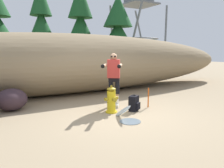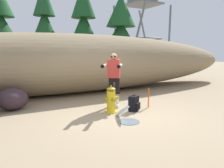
{
  "view_description": "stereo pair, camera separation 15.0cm",
  "coord_description": "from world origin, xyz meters",
  "px_view_note": "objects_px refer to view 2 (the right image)",
  "views": [
    {
      "loc": [
        -3.04,
        -4.8,
        1.71
      ],
      "look_at": [
        0.05,
        0.61,
        0.75
      ],
      "focal_mm": 34.77,
      "sensor_mm": 36.0,
      "label": 1
    },
    {
      "loc": [
        -2.91,
        -4.88,
        1.71
      ],
      "look_at": [
        0.05,
        0.61,
        0.75
      ],
      "focal_mm": 34.77,
      "sensor_mm": 36.0,
      "label": 2
    }
  ],
  "objects_px": {
    "boulder_mid": "(13,99)",
    "spare_backpack": "(134,104)",
    "fire_hydrant": "(111,100)",
    "survey_stake": "(149,98)",
    "utility_worker": "(114,74)"
  },
  "relations": [
    {
      "from": "boulder_mid",
      "to": "spare_backpack",
      "type": "bearing_deg",
      "value": -30.67
    },
    {
      "from": "fire_hydrant",
      "to": "spare_backpack",
      "type": "distance_m",
      "value": 0.68
    },
    {
      "from": "fire_hydrant",
      "to": "survey_stake",
      "type": "height_order",
      "value": "fire_hydrant"
    },
    {
      "from": "spare_backpack",
      "to": "survey_stake",
      "type": "distance_m",
      "value": 0.62
    },
    {
      "from": "utility_worker",
      "to": "spare_backpack",
      "type": "relative_size",
      "value": 3.48
    },
    {
      "from": "fire_hydrant",
      "to": "spare_backpack",
      "type": "height_order",
      "value": "fire_hydrant"
    },
    {
      "from": "fire_hydrant",
      "to": "survey_stake",
      "type": "distance_m",
      "value": 1.26
    },
    {
      "from": "boulder_mid",
      "to": "fire_hydrant",
      "type": "bearing_deg",
      "value": -34.16
    },
    {
      "from": "fire_hydrant",
      "to": "utility_worker",
      "type": "height_order",
      "value": "utility_worker"
    },
    {
      "from": "utility_worker",
      "to": "boulder_mid",
      "type": "distance_m",
      "value": 3.05
    },
    {
      "from": "fire_hydrant",
      "to": "spare_backpack",
      "type": "relative_size",
      "value": 1.62
    },
    {
      "from": "utility_worker",
      "to": "fire_hydrant",
      "type": "bearing_deg",
      "value": 0.25
    },
    {
      "from": "spare_backpack",
      "to": "boulder_mid",
      "type": "height_order",
      "value": "boulder_mid"
    },
    {
      "from": "fire_hydrant",
      "to": "spare_backpack",
      "type": "bearing_deg",
      "value": -15.48
    },
    {
      "from": "fire_hydrant",
      "to": "survey_stake",
      "type": "xyz_separation_m",
      "value": [
        1.25,
        -0.06,
        -0.05
      ]
    }
  ]
}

